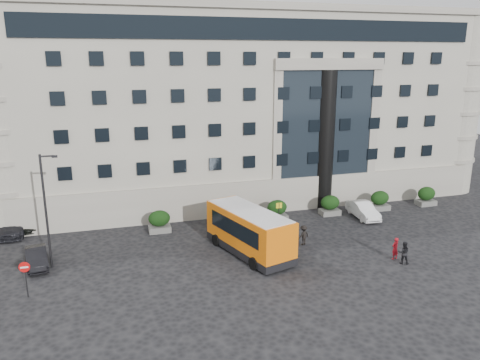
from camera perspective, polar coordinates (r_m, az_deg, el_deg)
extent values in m
plane|color=black|center=(33.38, -1.18, -10.25)|extent=(120.00, 120.00, 0.00)
cube|color=gray|center=(53.29, -1.15, 9.27)|extent=(44.00, 24.00, 18.00)
cylinder|color=black|center=(44.85, 10.27, 4.77)|extent=(1.80, 1.80, 13.00)
cube|color=#52524F|center=(39.71, -9.76, -5.88)|extent=(1.80, 1.20, 0.50)
ellipsoid|color=black|center=(39.40, -9.81, -4.63)|extent=(1.80, 1.26, 1.34)
cube|color=#52524F|center=(40.54, -2.41, -5.24)|extent=(1.80, 1.20, 0.50)
ellipsoid|color=black|center=(40.24, -2.43, -4.01)|extent=(1.80, 1.26, 1.34)
cube|color=#52524F|center=(42.00, 4.51, -4.55)|extent=(1.80, 1.20, 0.50)
ellipsoid|color=black|center=(41.71, 4.54, -3.35)|extent=(1.80, 1.26, 1.34)
cube|color=#52524F|center=(44.03, 10.87, -3.85)|extent=(1.80, 1.20, 0.50)
ellipsoid|color=black|center=(43.75, 10.93, -2.71)|extent=(1.80, 1.26, 1.34)
cube|color=#52524F|center=(46.56, 16.60, -3.19)|extent=(1.80, 1.20, 0.50)
ellipsoid|color=black|center=(46.29, 16.68, -2.10)|extent=(1.80, 1.26, 1.34)
cube|color=#52524F|center=(49.50, 21.69, -2.57)|extent=(1.80, 1.20, 0.50)
ellipsoid|color=black|center=(49.25, 21.79, -1.54)|extent=(1.80, 1.26, 1.34)
cylinder|color=#262628|center=(34.03, -22.57, -3.70)|extent=(0.16, 0.16, 8.00)
cylinder|color=#262628|center=(33.04, -22.45, 2.71)|extent=(0.90, 0.12, 0.12)
cube|color=black|center=(33.00, -21.67, 2.68)|extent=(0.35, 0.18, 0.14)
cylinder|color=#262628|center=(38.90, 4.75, -4.59)|extent=(0.08, 0.08, 2.50)
cube|color=yellow|center=(38.57, 4.78, -3.12)|extent=(0.50, 0.06, 0.45)
cylinder|color=#262628|center=(31.51, -24.61, -11.07)|extent=(0.08, 0.08, 2.20)
cylinder|color=red|center=(31.10, -24.80, -9.62)|extent=(0.64, 0.05, 0.64)
cube|color=white|center=(31.06, -24.82, -9.65)|extent=(0.45, 0.04, 0.10)
cube|color=orange|center=(34.50, 1.14, -5.95)|extent=(4.89, 8.33, 2.72)
cube|color=black|center=(35.04, 1.13, -8.18)|extent=(4.94, 8.38, 0.55)
cube|color=black|center=(34.40, 1.14, -5.51)|extent=(4.44, 6.69, 1.18)
cube|color=silver|center=(34.06, 1.15, -3.90)|extent=(4.65, 7.91, 0.18)
cylinder|color=black|center=(32.45, 1.68, -10.15)|extent=(0.53, 0.94, 0.90)
cylinder|color=black|center=(33.93, 5.47, -9.05)|extent=(0.53, 0.94, 0.90)
cylinder|color=black|center=(36.35, -2.91, -7.33)|extent=(0.53, 0.94, 0.90)
cylinder|color=black|center=(37.68, 0.66, -6.49)|extent=(0.53, 0.94, 0.90)
cube|color=maroon|center=(47.16, -22.35, -1.55)|extent=(3.02, 4.34, 2.84)
cube|color=maroon|center=(44.45, -22.25, -3.11)|extent=(2.67, 2.07, 1.93)
cube|color=black|center=(43.57, -22.29, -2.92)|extent=(2.16, 0.35, 0.91)
cylinder|color=black|center=(44.84, -23.74, -4.23)|extent=(0.39, 0.98, 0.95)
cylinder|color=black|center=(44.80, -20.56, -3.93)|extent=(0.39, 0.98, 0.95)
cylinder|color=black|center=(48.42, -23.68, -2.87)|extent=(0.39, 0.98, 0.95)
cylinder|color=black|center=(48.38, -20.74, -2.58)|extent=(0.39, 0.98, 0.95)
imported|color=black|center=(35.80, -23.56, -8.65)|extent=(1.97, 4.05, 1.28)
imported|color=black|center=(42.93, -25.91, -4.95)|extent=(2.06, 4.97, 1.44)
imported|color=black|center=(43.65, -24.58, -4.63)|extent=(2.70, 4.70, 1.23)
imported|color=silver|center=(43.78, 14.76, -3.55)|extent=(1.78, 4.42, 1.43)
imported|color=maroon|center=(35.67, 18.39, -7.92)|extent=(0.68, 0.55, 1.63)
imported|color=black|center=(35.13, 19.33, -8.36)|extent=(0.99, 0.91, 1.64)
imported|color=black|center=(36.67, 7.75, -6.67)|extent=(1.17, 0.92, 1.58)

